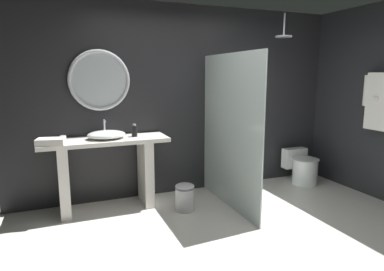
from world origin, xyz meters
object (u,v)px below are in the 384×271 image
at_px(round_wall_mirror, 100,80).
at_px(hanging_bathrobe, 380,99).
at_px(tumbler_cup, 63,139).
at_px(rain_shower_head, 284,35).
at_px(folded_hand_towel, 51,142).
at_px(waste_bin, 185,197).
at_px(toilet, 302,167).
at_px(soap_dispenser, 134,131).
at_px(vessel_sink, 106,135).

bearing_deg(round_wall_mirror, hanging_bathrobe, -19.90).
xyz_separation_m(tumbler_cup, rain_shower_head, (2.96, -0.04, 1.27)).
bearing_deg(round_wall_mirror, folded_hand_towel, -146.16).
distance_m(tumbler_cup, waste_bin, 1.60).
height_order(waste_bin, folded_hand_towel, folded_hand_towel).
bearing_deg(rain_shower_head, folded_hand_towel, -178.77).
bearing_deg(tumbler_cup, waste_bin, -14.89).
height_order(rain_shower_head, toilet, rain_shower_head).
bearing_deg(rain_shower_head, soap_dispenser, 177.26).
height_order(soap_dispenser, round_wall_mirror, round_wall_mirror).
xyz_separation_m(soap_dispenser, hanging_bathrobe, (3.01, -0.99, 0.39)).
xyz_separation_m(hanging_bathrobe, toilet, (-0.41, 0.91, -1.12)).
height_order(vessel_sink, toilet, vessel_sink).
height_order(vessel_sink, tumbler_cup, vessel_sink).
xyz_separation_m(hanging_bathrobe, folded_hand_towel, (-3.98, 0.82, -0.42)).
xyz_separation_m(toilet, waste_bin, (-2.08, -0.35, -0.07)).
distance_m(vessel_sink, toilet, 3.03).
distance_m(tumbler_cup, folded_hand_towel, 0.17).
relative_size(soap_dispenser, waste_bin, 0.46).
bearing_deg(tumbler_cup, rain_shower_head, -0.69).
height_order(tumbler_cup, round_wall_mirror, round_wall_mirror).
bearing_deg(toilet, vessel_sink, 178.78).
bearing_deg(tumbler_cup, round_wall_mirror, 32.59).
distance_m(vessel_sink, round_wall_mirror, 0.70).
bearing_deg(tumbler_cup, vessel_sink, 5.50).
bearing_deg(toilet, folded_hand_towel, -178.60).
relative_size(toilet, folded_hand_towel, 1.89).
relative_size(hanging_bathrobe, waste_bin, 2.33).
bearing_deg(toilet, waste_bin, -170.59).
bearing_deg(round_wall_mirror, toilet, -6.10).
bearing_deg(hanging_bathrobe, folded_hand_towel, 168.38).
distance_m(soap_dispenser, rain_shower_head, 2.46).
height_order(round_wall_mirror, rain_shower_head, rain_shower_head).
bearing_deg(vessel_sink, waste_bin, -25.34).
xyz_separation_m(round_wall_mirror, folded_hand_towel, (-0.60, -0.40, -0.66)).
distance_m(round_wall_mirror, hanging_bathrobe, 3.60).
relative_size(round_wall_mirror, hanging_bathrobe, 0.94).
xyz_separation_m(rain_shower_head, folded_hand_towel, (-3.09, -0.07, -1.28)).
bearing_deg(rain_shower_head, waste_bin, -168.55).
relative_size(vessel_sink, hanging_bathrobe, 0.57).
xyz_separation_m(soap_dispenser, round_wall_mirror, (-0.37, 0.24, 0.63)).
height_order(soap_dispenser, waste_bin, soap_dispenser).
bearing_deg(waste_bin, soap_dispenser, 140.35).
bearing_deg(soap_dispenser, rain_shower_head, -2.74).
xyz_separation_m(hanging_bathrobe, waste_bin, (-2.49, 0.56, -1.18)).
distance_m(tumbler_cup, soap_dispenser, 0.84).
relative_size(round_wall_mirror, folded_hand_towel, 2.57).
bearing_deg(rain_shower_head, vessel_sink, 178.06).
relative_size(soap_dispenser, hanging_bathrobe, 0.20).
bearing_deg(vessel_sink, soap_dispenser, 2.99).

